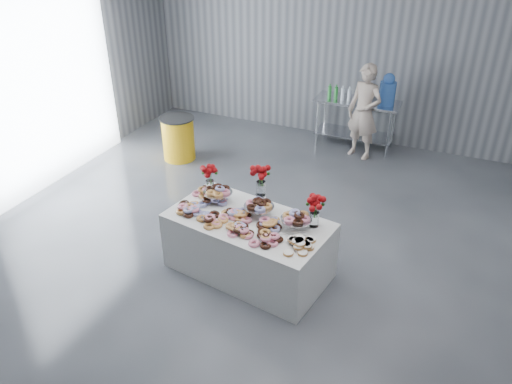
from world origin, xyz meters
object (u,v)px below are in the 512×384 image
Objects in this scene: prep_table at (356,115)px; trash_barrel at (178,138)px; display_table at (249,246)px; water_jug at (388,91)px; person at (364,112)px.

prep_table reaches higher than trash_barrel.
display_table is 1.27× the size of prep_table.
trash_barrel is at bearing -147.21° from prep_table.
water_jug is at bearing -0.00° from prep_table.
trash_barrel is (-2.71, -1.74, -0.23)m from prep_table.
person is (-0.29, -0.35, -0.32)m from water_jug.
water_jug is 3.73m from trash_barrel.
display_table is 3.41m from trash_barrel.
prep_table is 0.90× the size of person.
display_table is 2.47× the size of trash_barrel.
prep_table is at bearing 180.00° from water_jug.
person is at bearing 25.54° from trash_barrel.
trash_barrel is (-2.44, 2.38, 0.01)m from display_table.
person is at bearing 82.87° from display_table.
display_table is 3.43× the size of water_jug.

